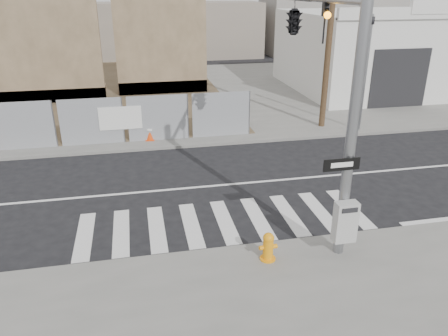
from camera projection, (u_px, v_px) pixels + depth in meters
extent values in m
plane|color=black|center=(210.00, 186.00, 15.16)|extent=(100.00, 100.00, 0.00)
cube|color=slate|center=(172.00, 94.00, 27.78)|extent=(50.00, 20.00, 0.12)
cylinder|color=gray|center=(353.00, 120.00, 9.90)|extent=(0.26, 0.26, 7.00)
cube|color=#B2B2AF|center=(345.00, 222.00, 10.59)|extent=(0.55, 0.30, 1.05)
cube|color=black|center=(342.00, 165.00, 10.09)|extent=(0.90, 0.03, 0.30)
cube|color=silver|center=(342.00, 165.00, 10.08)|extent=(0.55, 0.01, 0.12)
imported|color=black|center=(325.00, 23.00, 10.95)|extent=(0.16, 0.20, 1.00)
imported|color=black|center=(294.00, 17.00, 12.94)|extent=(0.53, 2.48, 1.00)
cylinder|color=gray|center=(365.00, 74.00, 19.76)|extent=(0.12, 0.12, 5.20)
imported|color=black|center=(373.00, 16.00, 18.80)|extent=(0.16, 0.20, 1.00)
cube|color=brown|center=(43.00, 31.00, 24.00)|extent=(6.00, 0.50, 8.00)
cube|color=brown|center=(54.00, 94.00, 25.75)|extent=(6.00, 1.30, 0.80)
cube|color=brown|center=(160.00, 27.00, 26.12)|extent=(5.50, 0.50, 8.00)
cube|color=brown|center=(163.00, 86.00, 27.87)|extent=(5.50, 1.30, 0.80)
cube|color=silver|center=(385.00, 50.00, 28.55)|extent=(12.00, 10.00, 4.80)
cube|color=silver|center=(443.00, 13.00, 23.03)|extent=(12.00, 0.30, 0.60)
cube|color=silver|center=(446.00, 4.00, 22.81)|extent=(4.00, 0.30, 1.00)
cube|color=black|center=(399.00, 79.00, 23.95)|extent=(3.40, 0.06, 3.20)
cylinder|color=brown|center=(331.00, 18.00, 19.37)|extent=(0.28, 0.28, 10.00)
cylinder|color=orange|center=(268.00, 258.00, 10.91)|extent=(0.45, 0.45, 0.04)
cylinder|color=orange|center=(268.00, 249.00, 10.81)|extent=(0.29, 0.29, 0.59)
sphere|color=orange|center=(269.00, 238.00, 10.68)|extent=(0.28, 0.28, 0.28)
cylinder|color=orange|center=(262.00, 248.00, 10.75)|extent=(0.15, 0.13, 0.11)
cylinder|color=orange|center=(274.00, 246.00, 10.81)|extent=(0.15, 0.13, 0.11)
cube|color=#E33F0B|center=(150.00, 139.00, 19.35)|extent=(0.41, 0.41, 0.03)
cone|color=#E33F0B|center=(150.00, 132.00, 19.21)|extent=(0.36, 0.36, 0.75)
cylinder|color=silver|center=(149.00, 129.00, 19.17)|extent=(0.29, 0.29, 0.09)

